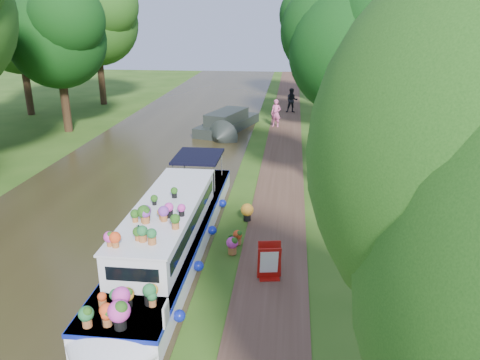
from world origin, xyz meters
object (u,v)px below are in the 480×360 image
at_px(pedestrian_dark, 292,100).
at_px(plant_boat, 168,233).
at_px(second_boat, 227,123).
at_px(pedestrian_pink, 276,113).
at_px(sandwich_board, 269,263).

bearing_deg(pedestrian_dark, plant_boat, -102.41).
relative_size(plant_boat, second_boat, 1.78).
height_order(plant_boat, pedestrian_pink, plant_boat).
relative_size(plant_boat, pedestrian_pink, 7.03).
bearing_deg(pedestrian_dark, sandwich_board, -94.51).
bearing_deg(plant_boat, second_boat, 91.64).
xyz_separation_m(sandwich_board, pedestrian_pink, (-0.61, 20.13, 0.46)).
xyz_separation_m(pedestrian_pink, pedestrian_dark, (1.08, 5.18, 0.00)).
relative_size(sandwich_board, pedestrian_dark, 0.58).
bearing_deg(pedestrian_dark, pedestrian_pink, -105.23).
height_order(plant_boat, second_boat, plant_boat).
height_order(plant_boat, pedestrian_dark, plant_boat).
height_order(second_boat, pedestrian_pink, pedestrian_pink).
distance_m(plant_boat, second_boat, 17.50).
distance_m(second_boat, sandwich_board, 18.89).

